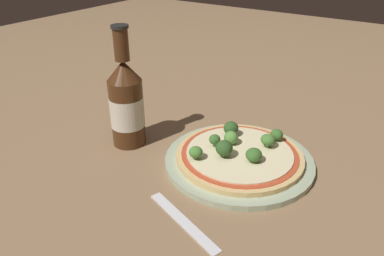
# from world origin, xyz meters

# --- Properties ---
(ground_plane) EXTENTS (3.00, 3.00, 0.00)m
(ground_plane) POSITION_xyz_m (0.00, 0.00, 0.00)
(ground_plane) COLOR #846647
(plate) EXTENTS (0.29, 0.29, 0.01)m
(plate) POSITION_xyz_m (0.02, 0.00, 0.01)
(plate) COLOR #A3B293
(plate) RESTS_ON ground_plane
(pizza) EXTENTS (0.25, 0.25, 0.01)m
(pizza) POSITION_xyz_m (0.02, 0.00, 0.02)
(pizza) COLOR tan
(pizza) RESTS_ON plate
(broccoli_floret_0) EXTENTS (0.02, 0.02, 0.03)m
(broccoli_floret_0) POSITION_xyz_m (0.01, 0.05, 0.04)
(broccoli_floret_0) COLOR #6B8E51
(broccoli_floret_0) RESTS_ON pizza
(broccoli_floret_1) EXTENTS (0.03, 0.03, 0.03)m
(broccoli_floret_1) POSITION_xyz_m (-0.02, 0.02, 0.05)
(broccoli_floret_1) COLOR #6B8E51
(broccoli_floret_1) RESTS_ON pizza
(broccoli_floret_2) EXTENTS (0.03, 0.03, 0.02)m
(broccoli_floret_2) POSITION_xyz_m (0.10, -0.04, 0.04)
(broccoli_floret_2) COLOR #6B8E51
(broccoli_floret_2) RESTS_ON pizza
(broccoli_floret_3) EXTENTS (0.03, 0.03, 0.03)m
(broccoli_floret_3) POSITION_xyz_m (0.06, 0.05, 0.04)
(broccoli_floret_3) COLOR #6B8E51
(broccoli_floret_3) RESTS_ON pizza
(broccoli_floret_4) EXTENTS (0.03, 0.03, 0.03)m
(broccoli_floret_4) POSITION_xyz_m (0.03, 0.03, 0.04)
(broccoli_floret_4) COLOR #6B8E51
(broccoli_floret_4) RESTS_ON pizza
(broccoli_floret_5) EXTENTS (0.03, 0.03, 0.03)m
(broccoli_floret_5) POSITION_xyz_m (-0.00, -0.04, 0.04)
(broccoli_floret_5) COLOR #6B8E51
(broccoli_floret_5) RESTS_ON pizza
(broccoli_floret_6) EXTENTS (0.03, 0.03, 0.03)m
(broccoli_floret_6) POSITION_xyz_m (0.06, -0.04, 0.04)
(broccoli_floret_6) COLOR #6B8E51
(broccoli_floret_6) RESTS_ON pizza
(broccoli_floret_7) EXTENTS (0.03, 0.03, 0.03)m
(broccoli_floret_7) POSITION_xyz_m (-0.05, 0.06, 0.04)
(broccoli_floret_7) COLOR #6B8E51
(broccoli_floret_7) RESTS_ON pizza
(beer_bottle) EXTENTS (0.07, 0.07, 0.25)m
(beer_bottle) POSITION_xyz_m (-0.04, 0.24, 0.09)
(beer_bottle) COLOR #472814
(beer_bottle) RESTS_ON ground_plane
(fork) EXTENTS (0.07, 0.17, 0.00)m
(fork) POSITION_xyz_m (-0.18, -0.01, 0.00)
(fork) COLOR silver
(fork) RESTS_ON ground_plane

